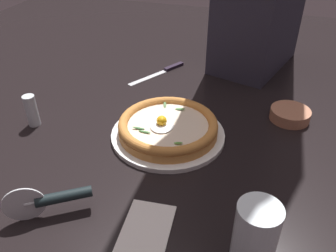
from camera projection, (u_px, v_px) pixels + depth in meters
name	position (u px, v px, depth m)	size (l,w,h in m)	color
ground_plane	(178.00, 141.00, 0.91)	(2.40, 2.40, 0.03)	black
pizza_plate	(168.00, 134.00, 0.90)	(0.29, 0.29, 0.01)	white
pizza	(168.00, 126.00, 0.88)	(0.25, 0.25, 0.05)	#CC853F
side_bowl	(290.00, 115.00, 0.96)	(0.11, 0.11, 0.03)	#B37253
pizza_cutter	(53.00, 199.00, 0.66)	(0.10, 0.15, 0.08)	silver
table_knife	(165.00, 70.00, 1.22)	(0.22, 0.14, 0.01)	silver
drinking_glass	(254.00, 240.00, 0.57)	(0.07, 0.07, 0.13)	silver
folded_napkin	(146.00, 230.00, 0.65)	(0.14, 0.09, 0.01)	white
pepper_shaker	(32.00, 111.00, 0.92)	(0.03, 0.03, 0.09)	silver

